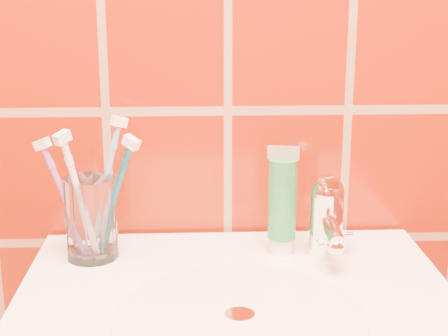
{
  "coord_description": "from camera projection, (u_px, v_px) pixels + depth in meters",
  "views": [
    {
      "loc": [
        -0.05,
        0.18,
        1.24
      ],
      "look_at": [
        -0.01,
        1.08,
        0.98
      ],
      "focal_mm": 55.0,
      "sensor_mm": 36.0,
      "label": 1
    }
  ],
  "objects": [
    {
      "name": "glass_tumbler",
      "position": [
        91.0,
        218.0,
        0.96
      ],
      "size": [
        0.09,
        0.09,
        0.12
      ],
      "primitive_type": "cylinder",
      "rotation": [
        0.0,
        0.0,
        0.29
      ],
      "color": "white",
      "rests_on": "pedestal_sink"
    },
    {
      "name": "toothbrush_1",
      "position": [
        66.0,
        201.0,
        0.96
      ],
      "size": [
        0.13,
        0.12,
        0.18
      ],
      "primitive_type": null,
      "rotation": [
        0.39,
        0.0,
        -1.95
      ],
      "color": "#934BA1",
      "rests_on": "glass_tumbler"
    },
    {
      "name": "toothbrush_0",
      "position": [
        81.0,
        199.0,
        0.93
      ],
      "size": [
        0.11,
        0.12,
        0.21
      ],
      "primitive_type": null,
      "rotation": [
        0.27,
        0.0,
        -0.69
      ],
      "color": "white",
      "rests_on": "glass_tumbler"
    },
    {
      "name": "toothbrush_2",
      "position": [
        104.0,
        187.0,
        0.98
      ],
      "size": [
        0.13,
        0.12,
        0.21
      ],
      "primitive_type": null,
      "rotation": [
        0.29,
        0.0,
        2.11
      ],
      "color": "#7393CC",
      "rests_on": "glass_tumbler"
    },
    {
      "name": "toothbrush_3",
      "position": [
        114.0,
        199.0,
        0.95
      ],
      "size": [
        0.15,
        0.14,
        0.2
      ],
      "primitive_type": null,
      "rotation": [
        0.39,
        0.0,
        0.97
      ],
      "color": "#0B5161",
      "rests_on": "glass_tumbler"
    },
    {
      "name": "toothpaste_tube",
      "position": [
        282.0,
        204.0,
        0.98
      ],
      "size": [
        0.04,
        0.04,
        0.16
      ],
      "rotation": [
        0.0,
        0.0,
        -0.22
      ],
      "color": "white",
      "rests_on": "pedestal_sink"
    },
    {
      "name": "faucet",
      "position": [
        327.0,
        214.0,
        0.97
      ],
      "size": [
        0.05,
        0.11,
        0.12
      ],
      "color": "white",
      "rests_on": "pedestal_sink"
    }
  ]
}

